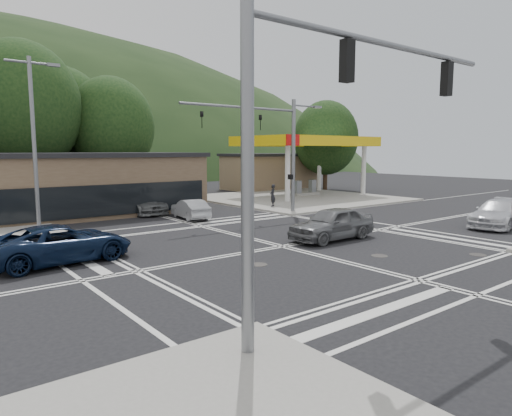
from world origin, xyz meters
TOP-DOWN VIEW (x-y plane):
  - ground at (0.00, 0.00)m, footprint 120.00×120.00m
  - sidewalk_ne at (15.00, 15.00)m, footprint 16.00×16.00m
  - gas_station_canopy at (16.99, 15.99)m, footprint 12.32×8.34m
  - convenience_store at (20.00, 25.00)m, footprint 10.00×6.00m
  - commercial_row at (-8.00, 17.00)m, footprint 24.00×8.00m
  - tree_n_b at (-6.00, 24.00)m, footprint 9.00×9.00m
  - tree_n_c at (1.00, 24.00)m, footprint 7.60×7.60m
  - tree_n_e at (-2.00, 28.00)m, footprint 8.40×8.40m
  - tree_ne at (24.00, 20.00)m, footprint 7.20×7.20m
  - streetlight_nw at (-8.44, 9.00)m, footprint 2.50×0.25m
  - signal_mast_ne at (6.95, 8.20)m, footprint 11.65×0.30m
  - signal_mast_sw at (-6.39, -8.20)m, footprint 9.14×0.28m
  - car_blue_west at (-8.99, 3.17)m, footprint 5.76×3.08m
  - car_grey_center at (3.04, -0.30)m, footprint 4.86×1.99m
  - car_silver_east at (13.72, -3.63)m, footprint 5.70×3.00m
  - car_queue_a at (1.00, 10.29)m, footprint 1.87×4.03m
  - car_queue_b at (1.00, 18.55)m, footprint 2.04×4.85m
  - car_northbound at (-0.50, 14.75)m, footprint 2.27×5.48m
  - pedestrian at (8.77, 11.12)m, footprint 0.75×0.70m

SIDE VIEW (x-z plane):
  - ground at x=0.00m, z-range 0.00..0.00m
  - sidewalk_ne at x=15.00m, z-range 0.00..0.15m
  - car_queue_a at x=1.00m, z-range 0.00..1.28m
  - car_blue_west at x=-8.99m, z-range 0.00..1.54m
  - car_silver_east at x=13.72m, z-range 0.00..1.57m
  - car_northbound at x=-0.50m, z-range 0.00..1.58m
  - car_queue_b at x=1.00m, z-range 0.00..1.64m
  - car_grey_center at x=3.04m, z-range 0.00..1.65m
  - pedestrian at x=8.77m, z-range 0.15..1.86m
  - convenience_store at x=20.00m, z-range 0.00..3.80m
  - commercial_row at x=-8.00m, z-range 0.00..4.00m
  - gas_station_canopy at x=16.99m, z-range 2.17..7.92m
  - streetlight_nw at x=-8.44m, z-range 0.55..9.55m
  - signal_mast_ne at x=6.95m, z-range 1.07..9.07m
  - signal_mast_sw at x=-6.39m, z-range 1.12..9.12m
  - tree_ne at x=24.00m, z-range 0.85..10.84m
  - tree_n_c at x=1.00m, z-range 1.06..11.93m
  - tree_n_e at x=-2.00m, z-range 1.15..13.13m
  - tree_n_b at x=-6.00m, z-range 1.30..14.28m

